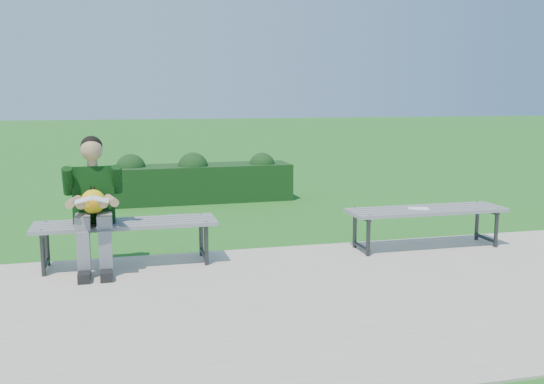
{
  "coord_description": "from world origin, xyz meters",
  "views": [
    {
      "loc": [
        -1.59,
        -6.48,
        1.72
      ],
      "look_at": [
        0.02,
        -0.2,
        0.69
      ],
      "focal_mm": 40.0,
      "sensor_mm": 36.0,
      "label": 1
    }
  ],
  "objects_px": {
    "hedge": "(198,180)",
    "bench_right": "(426,213)",
    "seated_boy": "(93,201)",
    "paper_sheet": "(418,208)",
    "bench_left": "(126,227)"
  },
  "relations": [
    {
      "from": "hedge",
      "to": "bench_right",
      "type": "bearing_deg",
      "value": -61.3
    },
    {
      "from": "seated_boy",
      "to": "paper_sheet",
      "type": "bearing_deg",
      "value": 0.1
    },
    {
      "from": "bench_left",
      "to": "hedge",
      "type": "bearing_deg",
      "value": 71.92
    },
    {
      "from": "bench_left",
      "to": "paper_sheet",
      "type": "xyz_separation_m",
      "value": [
        3.19,
        -0.09,
        0.06
      ]
    },
    {
      "from": "paper_sheet",
      "to": "seated_boy",
      "type": "bearing_deg",
      "value": -179.9
    },
    {
      "from": "hedge",
      "to": "seated_boy",
      "type": "height_order",
      "value": "seated_boy"
    },
    {
      "from": "hedge",
      "to": "seated_boy",
      "type": "distance_m",
      "value": 4.11
    },
    {
      "from": "hedge",
      "to": "seated_boy",
      "type": "bearing_deg",
      "value": -111.67
    },
    {
      "from": "bench_left",
      "to": "seated_boy",
      "type": "bearing_deg",
      "value": -162.62
    },
    {
      "from": "bench_right",
      "to": "paper_sheet",
      "type": "xyz_separation_m",
      "value": [
        -0.1,
        -0.0,
        0.06
      ]
    },
    {
      "from": "seated_boy",
      "to": "bench_right",
      "type": "bearing_deg",
      "value": 0.1
    },
    {
      "from": "bench_right",
      "to": "seated_boy",
      "type": "xyz_separation_m",
      "value": [
        -3.59,
        -0.01,
        0.3
      ]
    },
    {
      "from": "hedge",
      "to": "bench_right",
      "type": "xyz_separation_m",
      "value": [
        2.08,
        -3.79,
        0.07
      ]
    },
    {
      "from": "hedge",
      "to": "bench_left",
      "type": "bearing_deg",
      "value": -108.08
    },
    {
      "from": "hedge",
      "to": "paper_sheet",
      "type": "bearing_deg",
      "value": -62.48
    }
  ]
}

